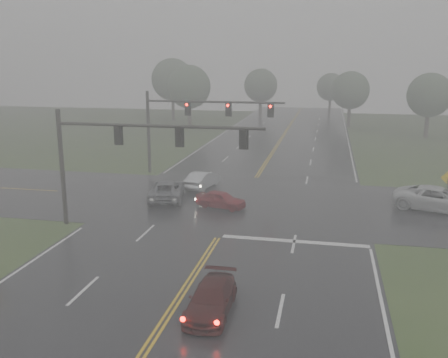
% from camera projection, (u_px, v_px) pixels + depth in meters
% --- Properties ---
extents(main_road, '(18.00, 160.00, 0.02)m').
position_uv_depth(main_road, '(236.00, 210.00, 35.23)').
color(main_road, black).
rests_on(main_road, ground).
extents(cross_street, '(120.00, 14.00, 0.02)m').
position_uv_depth(cross_street, '(241.00, 202.00, 37.13)').
color(cross_street, black).
rests_on(cross_street, ground).
extents(stop_bar, '(8.50, 0.50, 0.01)m').
position_uv_depth(stop_bar, '(294.00, 242.00, 29.00)').
color(stop_bar, silver).
rests_on(stop_bar, ground).
extents(sedan_maroon, '(1.75, 4.22, 1.22)m').
position_uv_depth(sedan_maroon, '(211.00, 313.00, 20.84)').
color(sedan_maroon, '#350A09').
rests_on(sedan_maroon, ground).
extents(sedan_red, '(3.85, 2.27, 1.23)m').
position_uv_depth(sedan_red, '(221.00, 208.00, 35.64)').
color(sedan_red, maroon).
rests_on(sedan_red, ground).
extents(sedan_silver, '(2.26, 4.39, 1.38)m').
position_uv_depth(sedan_silver, '(203.00, 188.00, 41.19)').
color(sedan_silver, '#B1B4B9').
rests_on(sedan_silver, ground).
extents(car_grey, '(3.46, 5.63, 1.46)m').
position_uv_depth(car_grey, '(167.00, 199.00, 37.85)').
color(car_grey, '#56585E').
rests_on(car_grey, ground).
extents(pickup_white, '(6.56, 4.58, 1.66)m').
position_uv_depth(pickup_white, '(438.00, 211.00, 34.96)').
color(pickup_white, silver).
rests_on(pickup_white, ground).
extents(signal_gantry_near, '(13.00, 0.32, 7.36)m').
position_uv_depth(signal_gantry_near, '(120.00, 147.00, 30.27)').
color(signal_gantry_near, black).
rests_on(signal_gantry_near, ground).
extents(signal_gantry_far, '(12.71, 0.38, 7.58)m').
position_uv_depth(signal_gantry_far, '(189.00, 117.00, 45.12)').
color(signal_gantry_far, black).
rests_on(signal_gantry_far, ground).
extents(sign_diamond_east, '(1.05, 0.23, 2.55)m').
position_uv_depth(sign_diamond_east, '(448.00, 182.00, 36.09)').
color(sign_diamond_east, black).
rests_on(sign_diamond_east, ground).
extents(tree_nw_a, '(6.58, 6.58, 9.67)m').
position_uv_depth(tree_nw_a, '(189.00, 87.00, 75.87)').
color(tree_nw_a, '#382F24').
rests_on(tree_nw_a, ground).
extents(tree_ne_a, '(5.93, 5.93, 8.70)m').
position_uv_depth(tree_ne_a, '(350.00, 90.00, 77.87)').
color(tree_ne_a, '#382F24').
rests_on(tree_ne_a, ground).
extents(tree_n_mid, '(6.07, 6.07, 8.91)m').
position_uv_depth(tree_n_mid, '(261.00, 86.00, 90.33)').
color(tree_n_mid, '#382F24').
rests_on(tree_n_mid, ground).
extents(tree_e_near, '(5.94, 5.94, 8.72)m').
position_uv_depth(tree_e_near, '(429.00, 95.00, 67.01)').
color(tree_e_near, '#382F24').
rests_on(tree_e_near, ground).
extents(tree_nw_b, '(7.30, 7.30, 10.72)m').
position_uv_depth(tree_nw_b, '(172.00, 80.00, 86.39)').
color(tree_nw_b, '#382F24').
rests_on(tree_nw_b, ground).
extents(tree_n_far, '(5.42, 5.42, 7.96)m').
position_uv_depth(tree_n_far, '(331.00, 87.00, 97.21)').
color(tree_n_far, '#382F24').
rests_on(tree_n_far, ground).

